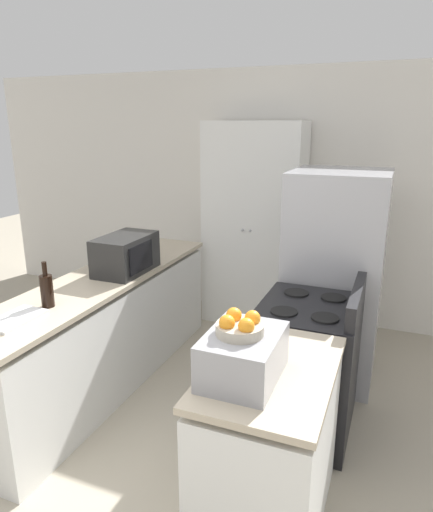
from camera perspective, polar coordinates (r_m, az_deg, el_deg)
The scene contains 11 objects.
wall_back at distance 4.94m, azimuth 6.65°, elevation 7.38°, with size 7.00×0.06×2.60m.
counter_left at distance 3.82m, azimuth -13.82°, elevation -9.31°, with size 0.60×2.58×0.91m.
counter_right at distance 2.57m, azimuth 6.55°, elevation -22.77°, with size 0.60×0.94×0.91m.
pantry_cabinet at distance 4.74m, azimuth 4.69°, elevation 3.84°, with size 0.99×0.51×2.08m.
stove at distance 3.26m, azimuth 11.13°, elevation -13.30°, with size 0.66×0.75×1.07m.
refrigerator at distance 3.83m, azimuth 14.49°, elevation -2.51°, with size 0.76×0.79×1.71m.
microwave at distance 3.69m, azimuth -11.27°, elevation 0.25°, with size 0.33×0.54×0.30m.
wine_bottle at distance 3.15m, azimuth -20.45°, elevation -3.99°, with size 0.08×0.08×0.30m.
toaster_oven at distance 2.17m, azimuth 3.29°, elevation -12.35°, with size 0.34×0.43×0.22m.
fruit_bowl at distance 2.10m, azimuth 2.93°, elevation -8.69°, with size 0.22×0.22×0.10m.
cutting_board at distance 3.04m, azimuth -23.89°, elevation -7.22°, with size 0.21×0.36×0.02m.
Camera 1 is at (1.29, -1.37, 2.05)m, focal length 32.00 mm.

